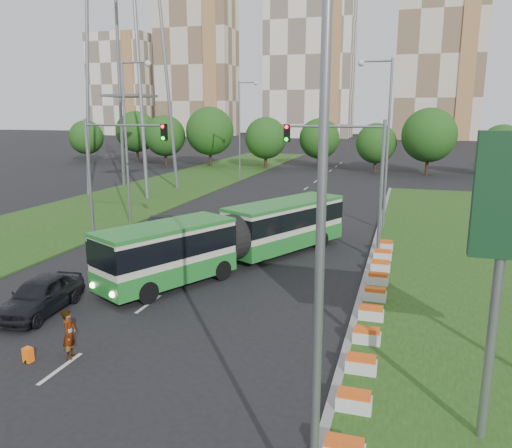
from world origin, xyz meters
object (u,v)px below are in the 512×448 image
(articulated_bus, at_px, (232,236))
(traffic_mast_median, at_px, (353,167))
(traffic_mast_left, at_px, (110,161))
(car_left_near, at_px, (40,295))
(pedestrian, at_px, (69,334))
(car_left_far, at_px, (160,227))
(shopping_trolley, at_px, (28,355))

(articulated_bus, bearing_deg, traffic_mast_median, 55.43)
(traffic_mast_median, distance_m, traffic_mast_left, 15.19)
(car_left_near, bearing_deg, articulated_bus, 52.93)
(car_left_near, height_order, pedestrian, pedestrian)
(car_left_far, height_order, shopping_trolley, car_left_far)
(traffic_mast_median, height_order, shopping_trolley, traffic_mast_median)
(traffic_mast_left, distance_m, pedestrian, 16.57)
(articulated_bus, relative_size, pedestrian, 9.36)
(traffic_mast_left, bearing_deg, articulated_bus, -14.41)
(pedestrian, height_order, shopping_trolley, pedestrian)
(articulated_bus, xyz_separation_m, car_left_near, (-5.54, -8.87, -0.88))
(pedestrian, xyz_separation_m, shopping_trolley, (-1.21, -0.70, -0.63))
(car_left_far, bearing_deg, articulated_bus, -52.46)
(articulated_bus, bearing_deg, traffic_mast_left, -167.34)
(articulated_bus, xyz_separation_m, car_left_far, (-7.02, 4.74, -1.01))
(car_left_near, xyz_separation_m, car_left_far, (-1.48, 13.61, -0.13))
(car_left_near, bearing_deg, traffic_mast_left, 102.17)
(shopping_trolley, bearing_deg, traffic_mast_left, 120.75)
(traffic_mast_median, xyz_separation_m, traffic_mast_left, (-15.16, -1.00, 0.00))
(articulated_bus, bearing_deg, car_left_far, 173.04)
(car_left_near, bearing_deg, shopping_trolley, -60.80)
(traffic_mast_median, height_order, traffic_mast_left, same)
(articulated_bus, xyz_separation_m, pedestrian, (-1.79, -11.91, -0.78))
(car_left_far, distance_m, shopping_trolley, 17.81)
(articulated_bus, height_order, pedestrian, articulated_bus)
(traffic_mast_median, relative_size, traffic_mast_left, 1.00)
(pedestrian, bearing_deg, shopping_trolley, 103.18)
(traffic_mast_left, distance_m, shopping_trolley, 16.88)
(car_left_far, bearing_deg, shopping_trolley, -95.36)
(traffic_mast_median, height_order, car_left_near, traffic_mast_median)
(traffic_mast_median, relative_size, car_left_near, 1.73)
(car_left_far, bearing_deg, traffic_mast_median, -24.60)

